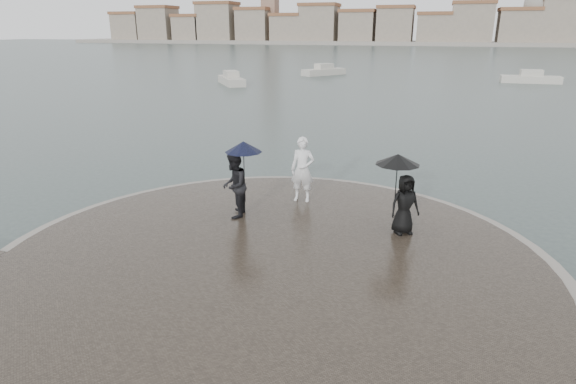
% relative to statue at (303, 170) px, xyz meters
% --- Properties ---
extents(ground, '(400.00, 400.00, 0.00)m').
position_rel_statue_xyz_m(ground, '(0.32, -7.25, -1.30)').
color(ground, '#2B3835').
rests_on(ground, ground).
extents(kerb_ring, '(12.50, 12.50, 0.32)m').
position_rel_statue_xyz_m(kerb_ring, '(0.32, -3.75, -1.14)').
color(kerb_ring, gray).
rests_on(kerb_ring, ground).
extents(quay_tip, '(11.90, 11.90, 0.36)m').
position_rel_statue_xyz_m(quay_tip, '(0.32, -3.75, -1.12)').
color(quay_tip, '#2D261E').
rests_on(quay_tip, ground).
extents(statue, '(0.70, 0.47, 1.88)m').
position_rel_statue_xyz_m(statue, '(0.00, 0.00, 0.00)').
color(statue, white).
rests_on(statue, quay_tip).
extents(visitor_left, '(1.14, 1.06, 2.04)m').
position_rel_statue_xyz_m(visitor_left, '(-1.32, -1.71, 0.15)').
color(visitor_left, black).
rests_on(visitor_left, quay_tip).
extents(visitor_right, '(1.21, 1.07, 1.95)m').
position_rel_statue_xyz_m(visitor_right, '(2.89, -1.50, 0.20)').
color(visitor_right, black).
rests_on(visitor_right, quay_tip).
extents(far_skyline, '(260.00, 20.00, 37.00)m').
position_rel_statue_xyz_m(far_skyline, '(-5.97, 153.46, 4.31)').
color(far_skyline, gray).
rests_on(far_skyline, ground).
extents(boats, '(39.70, 17.65, 1.50)m').
position_rel_statue_xyz_m(boats, '(1.55, 38.26, -0.92)').
color(boats, '#B8B3A5').
rests_on(boats, ground).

